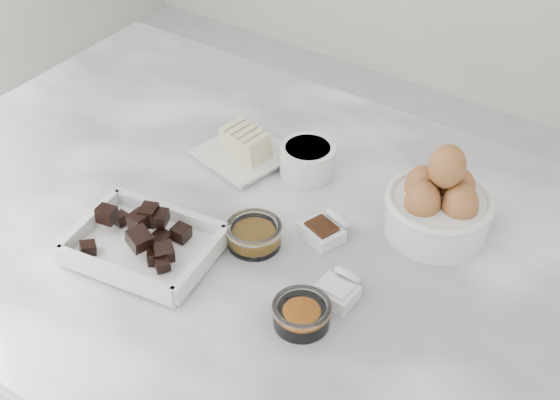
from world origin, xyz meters
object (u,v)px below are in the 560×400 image
at_px(sugar_ramekin, 307,159).
at_px(zest_bowl, 302,313).
at_px(honey_bowl, 254,234).
at_px(vanilla_spoon, 326,229).
at_px(chocolate_dish, 143,242).
at_px(salt_spoon, 339,288).
at_px(butter_plate, 243,148).
at_px(egg_bowl, 439,204).

xyz_separation_m(sugar_ramekin, zest_bowl, (0.16, -0.27, -0.01)).
bearing_deg(honey_bowl, vanilla_spoon, 43.08).
xyz_separation_m(chocolate_dish, sugar_ramekin, (0.09, 0.29, 0.01)).
bearing_deg(salt_spoon, butter_plate, 147.96).
distance_m(egg_bowl, honey_bowl, 0.27).
distance_m(butter_plate, egg_bowl, 0.34).
bearing_deg(honey_bowl, zest_bowl, -32.74).
height_order(zest_bowl, vanilla_spoon, vanilla_spoon).
xyz_separation_m(butter_plate, honey_bowl, (0.14, -0.16, -0.00)).
bearing_deg(honey_bowl, sugar_ramekin, 98.35).
xyz_separation_m(butter_plate, vanilla_spoon, (0.21, -0.09, -0.01)).
bearing_deg(sugar_ramekin, vanilla_spoon, -47.35).
bearing_deg(vanilla_spoon, egg_bowl, 38.92).
distance_m(butter_plate, honey_bowl, 0.21).
distance_m(chocolate_dish, butter_plate, 0.26).
relative_size(sugar_ramekin, vanilla_spoon, 1.08).
height_order(sugar_ramekin, vanilla_spoon, sugar_ramekin).
bearing_deg(egg_bowl, salt_spoon, -104.39).
distance_m(chocolate_dish, salt_spoon, 0.28).
bearing_deg(butter_plate, egg_bowl, 2.13).
relative_size(butter_plate, zest_bowl, 2.02).
height_order(butter_plate, zest_bowl, butter_plate).
bearing_deg(vanilla_spoon, butter_plate, 157.19).
xyz_separation_m(butter_plate, egg_bowl, (0.34, 0.01, 0.03)).
bearing_deg(sugar_ramekin, honey_bowl, -81.65).
relative_size(zest_bowl, salt_spoon, 1.16).
bearing_deg(vanilla_spoon, zest_bowl, -68.71).
distance_m(vanilla_spoon, salt_spoon, 0.12).
distance_m(sugar_ramekin, zest_bowl, 0.32).
xyz_separation_m(chocolate_dish, zest_bowl, (0.25, 0.02, -0.00)).
relative_size(chocolate_dish, sugar_ramekin, 2.49).
height_order(sugar_ramekin, egg_bowl, egg_bowl).
distance_m(egg_bowl, vanilla_spoon, 0.16).
bearing_deg(honey_bowl, egg_bowl, 40.55).
relative_size(butter_plate, honey_bowl, 1.92).
bearing_deg(butter_plate, honey_bowl, -49.66).
xyz_separation_m(butter_plate, sugar_ramekin, (0.11, 0.02, 0.01)).
xyz_separation_m(chocolate_dish, butter_plate, (-0.02, 0.26, -0.00)).
bearing_deg(butter_plate, vanilla_spoon, -22.81).
height_order(honey_bowl, zest_bowl, honey_bowl).
relative_size(honey_bowl, zest_bowl, 1.05).
height_order(chocolate_dish, salt_spoon, chocolate_dish).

